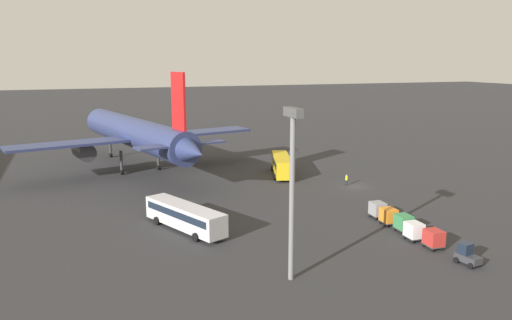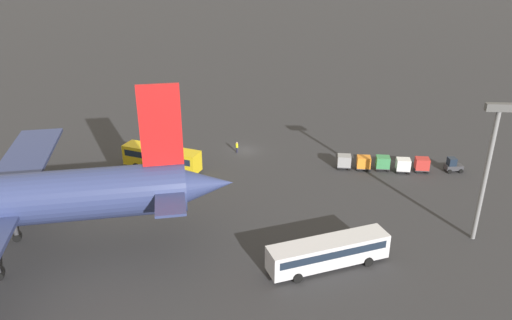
{
  "view_description": "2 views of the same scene",
  "coord_description": "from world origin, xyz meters",
  "views": [
    {
      "loc": [
        -66.74,
        41.37,
        19.85
      ],
      "look_at": [
        2.31,
        15.88,
        4.98
      ],
      "focal_mm": 35.0,
      "sensor_mm": 36.0,
      "label": 1
    },
    {
      "loc": [
        -6.2,
        72.42,
        30.91
      ],
      "look_at": [
        -2.63,
        13.49,
        4.46
      ],
      "focal_mm": 35.0,
      "sensor_mm": 36.0,
      "label": 2
    }
  ],
  "objects": [
    {
      "name": "worker_person",
      "position": [
        1.13,
        0.83,
        0.87
      ],
      "size": [
        0.38,
        0.38,
        1.74
      ],
      "color": "#1E1E2D",
      "rests_on": "ground"
    },
    {
      "name": "cargo_cart_red",
      "position": [
        -26.05,
        6.14,
        1.19
      ],
      "size": [
        2.07,
        1.77,
        2.06
      ],
      "rotation": [
        0.0,
        0.0,
        -0.05
      ],
      "color": "#38383D",
      "rests_on": "ground"
    },
    {
      "name": "cargo_cart_grey",
      "position": [
        -15.0,
        5.76,
        1.19
      ],
      "size": [
        2.07,
        1.77,
        2.06
      ],
      "rotation": [
        0.0,
        0.0,
        -0.05
      ],
      "color": "#38383D",
      "rests_on": "ground"
    },
    {
      "name": "baggage_tug",
      "position": [
        -30.55,
        5.79,
        0.94
      ],
      "size": [
        2.56,
        1.94,
        2.1
      ],
      "rotation": [
        0.0,
        0.0,
        0.15
      ],
      "color": "#333338",
      "rests_on": "ground"
    },
    {
      "name": "shuttle_bus_far",
      "position": [
        -10.98,
        29.76,
        1.85
      ],
      "size": [
        12.8,
        7.49,
        3.06
      ],
      "rotation": [
        0.0,
        0.0,
        0.4
      ],
      "color": "silver",
      "rests_on": "ground"
    },
    {
      "name": "ground_plane",
      "position": [
        0.0,
        0.0,
        0.0
      ],
      "size": [
        600.0,
        600.0,
        0.0
      ],
      "primitive_type": "plane",
      "color": "#2D2D30"
    },
    {
      "name": "cargo_cart_orange",
      "position": [
        -17.76,
        6.05,
        1.19
      ],
      "size": [
        2.07,
        1.77,
        2.06
      ],
      "rotation": [
        0.0,
        0.0,
        -0.05
      ],
      "color": "#38383D",
      "rests_on": "ground"
    },
    {
      "name": "light_pole",
      "position": [
        -27.64,
        23.51,
        9.82
      ],
      "size": [
        2.8,
        0.7,
        15.79
      ],
      "color": "slate",
      "rests_on": "ground"
    },
    {
      "name": "cargo_cart_green",
      "position": [
        -20.52,
        5.91,
        1.19
      ],
      "size": [
        2.07,
        1.77,
        2.06
      ],
      "rotation": [
        0.0,
        0.0,
        -0.05
      ],
      "color": "#38383D",
      "rests_on": "ground"
    },
    {
      "name": "cargo_cart_white",
      "position": [
        -23.29,
        6.56,
        1.19
      ],
      "size": [
        2.07,
        1.77,
        2.06
      ],
      "rotation": [
        0.0,
        0.0,
        -0.05
      ],
      "color": "#38383D",
      "rests_on": "ground"
    },
    {
      "name": "shuttle_bus_near",
      "position": [
        11.32,
        7.79,
        2.01
      ],
      "size": [
        11.88,
        6.15,
        3.37
      ],
      "rotation": [
        0.0,
        0.0,
        -0.32
      ],
      "color": "gold",
      "rests_on": "ground"
    }
  ]
}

